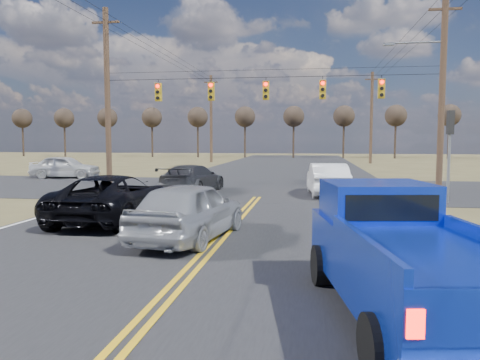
# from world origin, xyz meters

# --- Properties ---
(ground) EXTENTS (160.00, 160.00, 0.00)m
(ground) POSITION_xyz_m (0.00, 0.00, 0.00)
(ground) COLOR brown
(ground) RESTS_ON ground
(road_main) EXTENTS (14.00, 120.00, 0.02)m
(road_main) POSITION_xyz_m (0.00, 10.00, 0.00)
(road_main) COLOR #28282B
(road_main) RESTS_ON ground
(road_cross) EXTENTS (120.00, 12.00, 0.02)m
(road_cross) POSITION_xyz_m (0.00, 18.00, 0.00)
(road_cross) COLOR #28282B
(road_cross) RESTS_ON ground
(signal_gantry) EXTENTS (19.60, 4.83, 10.00)m
(signal_gantry) POSITION_xyz_m (0.50, 17.79, 5.06)
(signal_gantry) COLOR #473323
(signal_gantry) RESTS_ON ground
(utility_poles) EXTENTS (19.60, 58.32, 10.00)m
(utility_poles) POSITION_xyz_m (0.00, 17.00, 5.23)
(utility_poles) COLOR #473323
(utility_poles) RESTS_ON ground
(treeline) EXTENTS (87.00, 117.80, 7.40)m
(treeline) POSITION_xyz_m (0.00, 26.96, 5.70)
(treeline) COLOR #33261C
(treeline) RESTS_ON ground
(pickup_truck) EXTENTS (2.75, 5.44, 1.95)m
(pickup_truck) POSITION_xyz_m (3.76, -0.06, 0.95)
(pickup_truck) COLOR black
(pickup_truck) RESTS_ON ground
(silver_suv) EXTENTS (2.56, 4.93, 1.60)m
(silver_suv) POSITION_xyz_m (-0.80, 4.77, 0.80)
(silver_suv) COLOR #A1A3A9
(silver_suv) RESTS_ON ground
(black_suv) EXTENTS (2.66, 5.61, 1.55)m
(black_suv) POSITION_xyz_m (-4.01, 7.16, 0.77)
(black_suv) COLOR black
(black_suv) RESTS_ON ground
(white_car_queue) EXTENTS (2.02, 4.83, 1.55)m
(white_car_queue) POSITION_xyz_m (3.23, 15.50, 0.78)
(white_car_queue) COLOR white
(white_car_queue) RESTS_ON ground
(dgrey_car_queue) EXTENTS (2.69, 5.16, 1.43)m
(dgrey_car_queue) POSITION_xyz_m (-3.45, 15.50, 0.71)
(dgrey_car_queue) COLOR #323337
(dgrey_car_queue) RESTS_ON ground
(cross_car_west) EXTENTS (2.22, 4.75, 1.57)m
(cross_car_west) POSITION_xyz_m (-14.33, 22.69, 0.79)
(cross_car_west) COLOR silver
(cross_car_west) RESTS_ON ground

